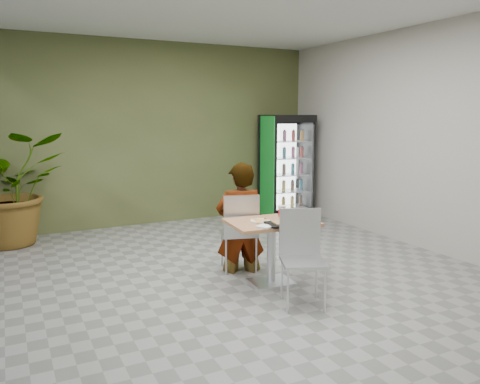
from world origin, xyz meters
name	(u,v)px	position (x,y,z in m)	size (l,w,h in m)	color
ground	(246,284)	(0.00, 0.00, 0.00)	(7.00, 7.00, 0.00)	gray
room_envelope	(246,146)	(0.00, 0.00, 1.60)	(6.00, 7.00, 3.20)	#B8B2A6
dining_table	(271,239)	(0.26, -0.13, 0.54)	(1.02, 0.75, 0.75)	tan
chair_far	(240,227)	(0.14, 0.43, 0.58)	(0.54, 0.55, 0.99)	silver
chair_near	(301,249)	(0.28, -0.70, 0.57)	(0.57, 0.57, 0.98)	silver
seated_woman	(240,229)	(0.17, 0.48, 0.53)	(0.61, 0.40, 1.67)	black
pizza_plate	(260,220)	(0.13, -0.09, 0.77)	(0.30, 0.23, 0.03)	white
soda_cup	(282,212)	(0.42, -0.08, 0.82)	(0.09, 0.09, 0.16)	white
napkin_stack	(265,227)	(0.04, -0.36, 0.76)	(0.15, 0.15, 0.02)	white
cafeteria_tray	(285,224)	(0.30, -0.36, 0.76)	(0.40, 0.29, 0.02)	black
beverage_fridge	(287,166)	(2.40, 2.93, 0.97)	(0.96, 0.78, 1.93)	black
potted_plant	(11,189)	(-2.35, 3.10, 0.85)	(1.52, 1.32, 1.69)	#3B6D2B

